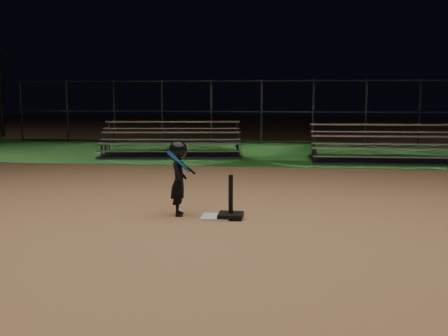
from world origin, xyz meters
The scene contains 8 objects.
ground centered at (0.00, 0.00, 0.00)m, with size 80.00×80.00×0.00m, color #9D6C47.
grass_strip centered at (0.00, 10.00, 0.01)m, with size 60.00×8.00×0.01m, color #1B4E19.
home_plate centered at (0.00, 0.00, 0.01)m, with size 0.45×0.45×0.02m, color beige.
batting_tee centered at (0.23, -0.03, 0.14)m, with size 0.38×0.38×0.66m.
child_batter centered at (-0.61, 0.09, 0.63)m, with size 0.44×0.61×1.20m.
bleacher_left centered at (-2.59, 8.35, 0.22)m, with size 4.59×2.67×1.07m.
bleacher_right centered at (3.89, 7.65, 0.22)m, with size 4.36×2.23×1.05m.
backstop_fence centered at (0.00, 13.00, 1.25)m, with size 20.08×0.08×2.50m.
Camera 1 is at (1.14, -8.14, 1.92)m, focal length 42.91 mm.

